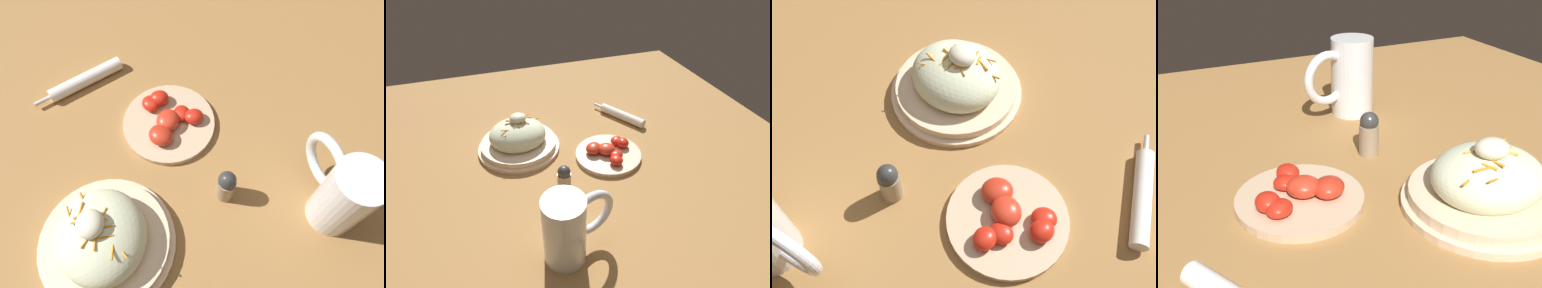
# 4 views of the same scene
# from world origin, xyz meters

# --- Properties ---
(ground_plane) EXTENTS (1.43, 1.43, 0.00)m
(ground_plane) POSITION_xyz_m (0.00, 0.00, 0.00)
(ground_plane) COLOR #9E703D
(salad_plate) EXTENTS (0.24, 0.24, 0.11)m
(salad_plate) POSITION_xyz_m (0.10, -0.13, 0.04)
(salad_plate) COLOR beige
(salad_plate) RESTS_ON ground_plane
(beer_mug) EXTENTS (0.16, 0.09, 0.16)m
(beer_mug) POSITION_xyz_m (0.07, 0.27, 0.07)
(beer_mug) COLOR white
(beer_mug) RESTS_ON ground_plane
(tomato_plate) EXTENTS (0.19, 0.19, 0.04)m
(tomato_plate) POSITION_xyz_m (-0.14, -0.01, 0.01)
(tomato_plate) COLOR #D1B28E
(tomato_plate) RESTS_ON ground_plane
(salt_shaker) EXTENTS (0.03, 0.03, 0.08)m
(salt_shaker) POSITION_xyz_m (0.02, 0.08, 0.04)
(salt_shaker) COLOR gray
(salt_shaker) RESTS_ON ground_plane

